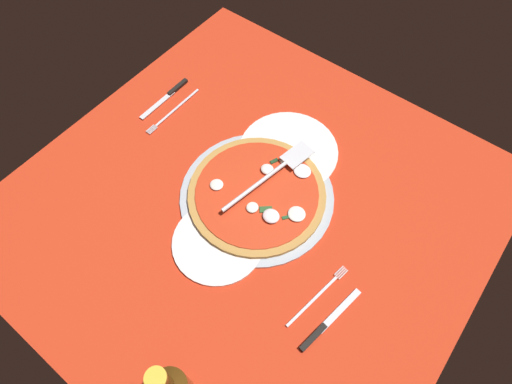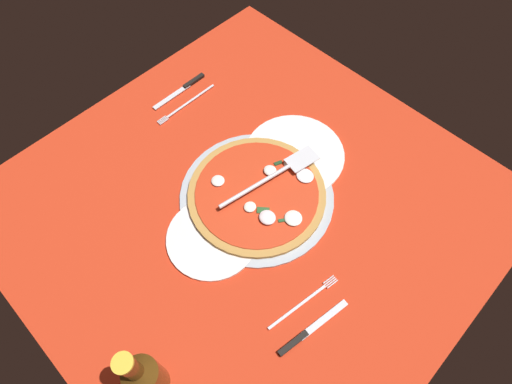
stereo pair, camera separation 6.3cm
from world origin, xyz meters
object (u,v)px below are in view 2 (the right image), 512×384
pizza (257,193)px  place_setting_near (305,318)px  dinner_plate_left (212,238)px  beer_bottle (144,377)px  dinner_plate_right (295,154)px  pizza_server (273,176)px  place_setting_far (185,96)px

pizza → place_setting_near: bearing=-116.8°
dinner_plate_left → beer_bottle: 33.25cm
dinner_plate_right → place_setting_near: place_setting_near is taller
dinner_plate_left → pizza_server: (20.37, 0.33, 3.44)cm
dinner_plate_left → pizza: bearing=2.2°
pizza → pizza_server: pizza_server is taller
dinner_plate_left → dinner_plate_right: same height
dinner_plate_right → dinner_plate_left: bearing=-175.7°
place_setting_far → beer_bottle: 75.11cm
dinner_plate_left → place_setting_near: place_setting_near is taller
dinner_plate_left → place_setting_near: (1.20, -27.40, -0.14)cm
beer_bottle → dinner_plate_right: bearing=15.8°
pizza → beer_bottle: 47.15cm
dinner_plate_right → place_setting_near: (-29.75, -29.72, -0.14)cm
dinner_plate_left → beer_bottle: bearing=-153.1°
pizza_server → place_setting_near: size_ratio=1.35×
dinner_plate_left → place_setting_far: (24.30, 37.94, -0.15)cm
dinner_plate_left → dinner_plate_right: bearing=4.3°
dinner_plate_right → pizza: (-15.60, -1.71, 1.21)cm
dinner_plate_right → beer_bottle: bearing=-164.2°
place_setting_near → beer_bottle: 33.63cm
pizza → place_setting_near: pizza is taller
pizza_server → place_setting_far: 37.99cm
pizza_server → place_setting_near: pizza_server is taller
place_setting_near → place_setting_far: 69.31cm
dinner_plate_left → place_setting_far: size_ratio=0.97×
pizza_server → place_setting_near: bearing=-113.9°
pizza_server → dinner_plate_left: bearing=-168.4°
place_setting_far → pizza_server: bearing=84.3°
dinner_plate_left → dinner_plate_right: (30.94, 2.31, 0.00)cm
pizza_server → beer_bottle: bearing=-152.4°
pizza → pizza_server: (5.03, -0.27, 2.23)cm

